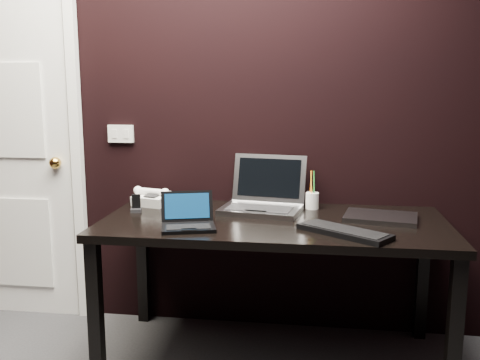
# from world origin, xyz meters

# --- Properties ---
(wall_back) EXTENTS (4.00, 0.00, 4.00)m
(wall_back) POSITION_xyz_m (0.00, 1.80, 1.30)
(wall_back) COLOR black
(wall_back) RESTS_ON ground
(door) EXTENTS (0.99, 0.10, 2.14)m
(door) POSITION_xyz_m (-1.35, 1.78, 1.04)
(door) COLOR white
(door) RESTS_ON ground
(wall_switch) EXTENTS (0.15, 0.02, 0.10)m
(wall_switch) POSITION_xyz_m (-0.62, 1.79, 1.12)
(wall_switch) COLOR silver
(wall_switch) RESTS_ON wall_back
(desk) EXTENTS (1.70, 0.80, 0.74)m
(desk) POSITION_xyz_m (0.30, 1.40, 0.66)
(desk) COLOR black
(desk) RESTS_ON ground
(netbook) EXTENTS (0.30, 0.28, 0.16)m
(netbook) POSITION_xyz_m (-0.09, 1.19, 0.77)
(netbook) COLOR black
(netbook) RESTS_ON desk
(silver_laptop) EXTENTS (0.46, 0.42, 0.28)m
(silver_laptop) POSITION_xyz_m (0.23, 1.59, 0.79)
(silver_laptop) COLOR #A0A1A6
(silver_laptop) RESTS_ON desk
(ext_keyboard) EXTENTS (0.43, 0.37, 0.03)m
(ext_keyboard) POSITION_xyz_m (0.63, 1.18, 0.75)
(ext_keyboard) COLOR black
(ext_keyboard) RESTS_ON desk
(closed_laptop) EXTENTS (0.39, 0.31, 0.02)m
(closed_laptop) POSITION_xyz_m (0.83, 1.47, 0.75)
(closed_laptop) COLOR gray
(closed_laptop) RESTS_ON desk
(desk_phone) EXTENTS (0.23, 0.21, 0.11)m
(desk_phone) POSITION_xyz_m (-0.39, 1.64, 0.78)
(desk_phone) COLOR white
(desk_phone) RESTS_ON desk
(mobile_phone) EXTENTS (0.06, 0.05, 0.09)m
(mobile_phone) POSITION_xyz_m (-0.43, 1.46, 0.77)
(mobile_phone) COLOR black
(mobile_phone) RESTS_ON desk
(pen_cup) EXTENTS (0.08, 0.08, 0.21)m
(pen_cup) POSITION_xyz_m (0.49, 1.67, 0.79)
(pen_cup) COLOR white
(pen_cup) RESTS_ON desk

